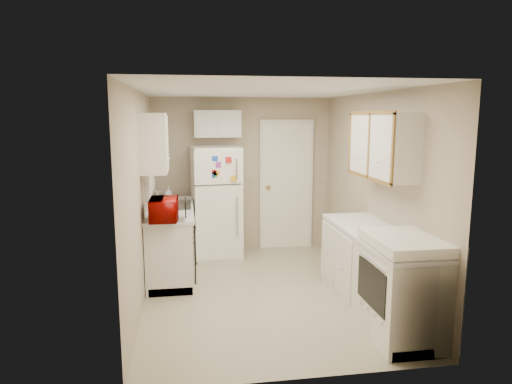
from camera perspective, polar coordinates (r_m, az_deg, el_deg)
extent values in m
plane|color=#BEB795|center=(5.70, 0.78, -12.32)|extent=(3.80, 3.80, 0.00)
plane|color=white|center=(5.30, 0.84, 12.55)|extent=(3.80, 3.80, 0.00)
plane|color=tan|center=(5.32, -14.22, -0.73)|extent=(3.80, 3.80, 0.00)
plane|color=tan|center=(5.77, 14.66, 0.03)|extent=(3.80, 3.80, 0.00)
plane|color=tan|center=(7.23, -1.69, 2.20)|extent=(2.80, 2.80, 0.00)
plane|color=tan|center=(3.55, 5.93, -5.52)|extent=(2.80, 2.80, 0.00)
cube|color=silver|center=(6.34, -10.48, -5.91)|extent=(0.60, 1.80, 0.90)
cube|color=black|center=(5.75, -7.75, -7.03)|extent=(0.03, 0.58, 0.72)
cube|color=gray|center=(6.40, -10.56, -2.01)|extent=(0.54, 0.74, 0.16)
imported|color=#8E0500|center=(5.46, -11.42, -1.97)|extent=(0.48, 0.27, 0.32)
imported|color=white|center=(6.82, -10.90, -0.12)|extent=(0.09, 0.10, 0.19)
cube|color=silver|center=(6.31, -13.13, 4.54)|extent=(0.10, 0.98, 1.08)
cube|color=silver|center=(5.46, -12.69, 5.93)|extent=(0.30, 0.45, 0.70)
cube|color=white|center=(6.88, -5.00, -1.28)|extent=(0.75, 0.73, 1.67)
cube|color=silver|center=(6.98, -4.86, 8.50)|extent=(0.70, 0.30, 0.40)
cube|color=white|center=(7.33, 3.79, 0.87)|extent=(0.86, 0.06, 2.08)
cube|color=silver|center=(5.12, 14.76, -9.84)|extent=(0.60, 2.00, 0.90)
cube|color=white|center=(4.64, 18.21, -11.30)|extent=(0.69, 0.84, 1.02)
cube|color=silver|center=(5.19, 15.60, 5.64)|extent=(0.30, 1.20, 0.70)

